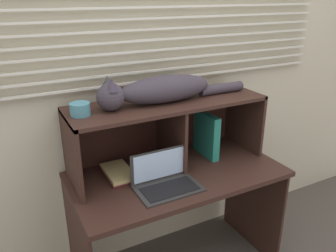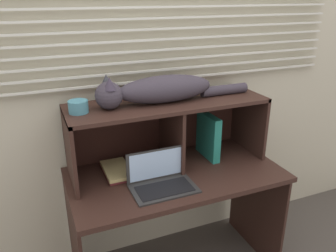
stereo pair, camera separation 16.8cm
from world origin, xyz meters
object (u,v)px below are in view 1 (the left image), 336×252
(laptop, at_px, (166,180))
(small_basket, at_px, (80,109))
(cat, at_px, (159,90))
(binder_upright, at_px, (206,135))
(book_stack, at_px, (118,173))

(laptop, distance_m, small_basket, 0.60)
(cat, xyz_separation_m, binder_upright, (0.34, 0.00, -0.34))
(binder_upright, distance_m, book_stack, 0.62)
(binder_upright, xyz_separation_m, book_stack, (-0.61, -0.00, -0.12))
(cat, relative_size, laptop, 2.69)
(cat, relative_size, book_stack, 3.54)
(binder_upright, distance_m, small_basket, 0.84)
(laptop, xyz_separation_m, small_basket, (-0.38, 0.23, 0.40))
(binder_upright, bearing_deg, book_stack, -179.96)
(laptop, relative_size, small_basket, 3.38)
(laptop, distance_m, book_stack, 0.30)
(laptop, relative_size, binder_upright, 1.23)
(cat, relative_size, small_basket, 9.09)
(book_stack, height_order, small_basket, small_basket)
(binder_upright, bearing_deg, cat, 180.00)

